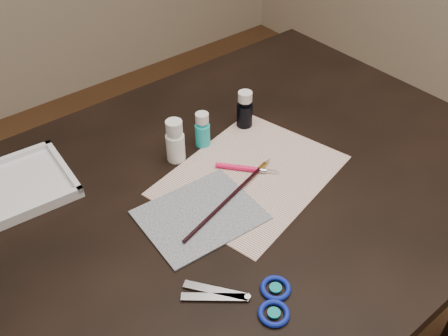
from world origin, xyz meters
TOP-DOWN VIEW (x-y plane):
  - table at (0.00, 0.00)m, footprint 1.30×0.90m
  - paper at (0.07, -0.01)m, footprint 0.43×0.36m
  - canvas at (-0.09, -0.04)m, footprint 0.23×0.19m
  - paint_bottle_white at (-0.02, 0.14)m, footprint 0.04×0.04m
  - paint_bottle_cyan at (0.05, 0.14)m, footprint 0.04×0.04m
  - paint_bottle_navy at (0.18, 0.14)m, footprint 0.04×0.04m
  - paintbrush at (-0.01, -0.04)m, footprint 0.29×0.09m
  - craft_knife at (0.07, 0.00)m, footprint 0.10×0.12m
  - scissors at (-0.16, -0.23)m, footprint 0.22×0.21m
  - palette_tray at (-0.33, 0.26)m, footprint 0.21×0.21m

SIDE VIEW (x-z plane):
  - table at x=0.00m, z-range 0.00..0.75m
  - paper at x=0.07m, z-range 0.75..0.75m
  - canvas at x=-0.09m, z-range 0.75..0.75m
  - scissors at x=-0.16m, z-range 0.75..0.76m
  - craft_knife at x=0.07m, z-range 0.75..0.76m
  - paintbrush at x=-0.01m, z-range 0.75..0.76m
  - palette_tray at x=-0.33m, z-range 0.75..0.77m
  - paint_bottle_cyan at x=0.05m, z-range 0.75..0.83m
  - paint_bottle_navy at x=0.18m, z-range 0.75..0.84m
  - paint_bottle_white at x=-0.02m, z-range 0.75..0.85m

